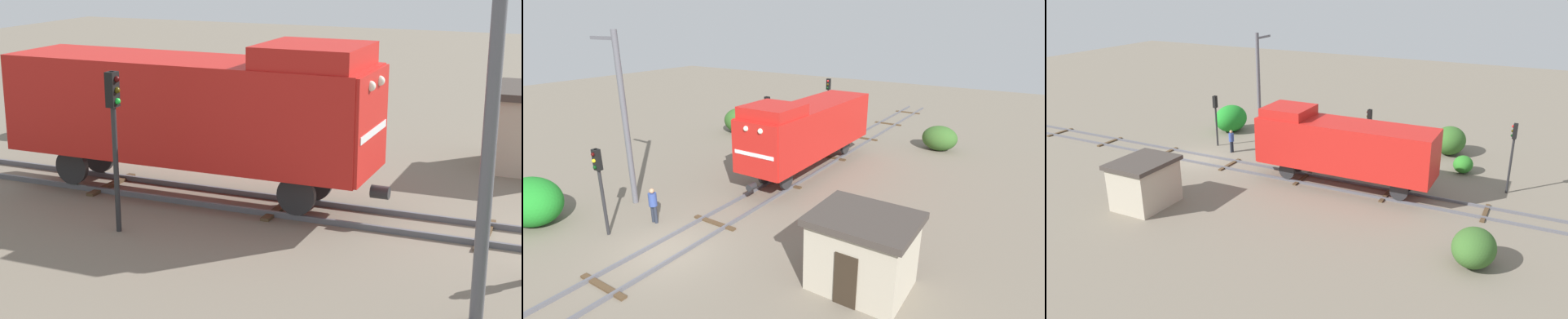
# 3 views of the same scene
# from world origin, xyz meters

# --- Properties ---
(ground_plane) EXTENTS (103.00, 103.00, 0.00)m
(ground_plane) POSITION_xyz_m (0.00, 0.00, 0.00)
(ground_plane) COLOR #756B5B
(railway_track) EXTENTS (2.40, 68.66, 0.16)m
(railway_track) POSITION_xyz_m (0.00, -0.00, 0.07)
(railway_track) COLOR #595960
(railway_track) RESTS_ON ground
(locomotive) EXTENTS (2.90, 11.60, 4.60)m
(locomotive) POSITION_xyz_m (0.00, 11.30, 2.77)
(locomotive) COLOR red
(locomotive) RESTS_ON railway_track
(traffic_signal_near) EXTENTS (0.32, 0.34, 3.93)m
(traffic_signal_near) POSITION_xyz_m (-3.20, -0.47, 2.74)
(traffic_signal_near) COLOR #262628
(traffic_signal_near) RESTS_ON ground
(traffic_signal_mid) EXTENTS (0.32, 0.34, 4.24)m
(traffic_signal_mid) POSITION_xyz_m (-3.40, 11.81, 2.95)
(traffic_signal_mid) COLOR #262628
(traffic_signal_mid) RESTS_ON ground
(traffic_signal_far) EXTENTS (0.32, 0.34, 4.38)m
(traffic_signal_far) POSITION_xyz_m (-3.60, 20.74, 3.04)
(traffic_signal_far) COLOR #262628
(traffic_signal_far) RESTS_ON ground
(worker_near_track) EXTENTS (0.38, 0.38, 1.70)m
(worker_near_track) POSITION_xyz_m (-2.40, 1.42, 1.00)
(worker_near_track) COLOR #262B38
(worker_near_track) RESTS_ON ground
(catenary_mast) EXTENTS (1.94, 0.28, 8.55)m
(catenary_mast) POSITION_xyz_m (-5.06, 2.32, 4.52)
(catenary_mast) COLOR #595960
(catenary_mast) RESTS_ON ground
(relay_hut) EXTENTS (3.50, 2.90, 2.74)m
(relay_hut) POSITION_xyz_m (7.50, 2.30, 1.39)
(relay_hut) COLOR #B2A893
(relay_hut) RESTS_ON ground
(bush_near) EXTENTS (1.58, 1.29, 1.15)m
(bush_near) POSITION_xyz_m (-5.87, 17.69, 0.57)
(bush_near) COLOR #2C7E26
(bush_near) RESTS_ON ground
(bush_mid) EXTENTS (2.83, 2.31, 2.06)m
(bush_mid) POSITION_xyz_m (-9.28, 16.06, 1.03)
(bush_mid) COLOR #346326
(bush_mid) RESTS_ON ground
(bush_far) EXTENTS (3.05, 2.49, 2.22)m
(bush_far) POSITION_xyz_m (-6.91, -1.71, 1.11)
(bush_far) COLOR #1E8326
(bush_far) RESTS_ON ground
(bush_back) EXTENTS (2.44, 1.99, 1.77)m
(bush_back) POSITION_xyz_m (5.76, 20.28, 0.89)
(bush_back) COLOR #345E26
(bush_back) RESTS_ON ground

